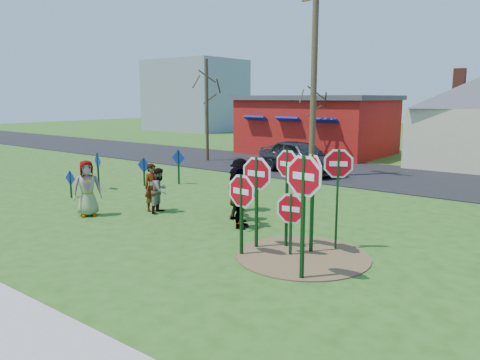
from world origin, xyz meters
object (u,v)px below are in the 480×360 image
object	(u,v)px
stop_sign_a	(241,197)
utility_pole	(314,73)
stop_sign_c	(313,181)
person_a	(87,188)
stop_sign_b	(287,173)
suv	(300,157)
stop_sign_d	(338,173)
person_b	(153,187)

from	to	relation	value
stop_sign_a	utility_pole	xyz separation A→B (m)	(-4.18, 10.89, 3.47)
stop_sign_a	utility_pole	distance (m)	12.17
stop_sign_c	utility_pole	bearing A→B (deg)	150.56
stop_sign_c	person_a	xyz separation A→B (m)	(-7.46, -1.19, -0.89)
stop_sign_b	utility_pole	xyz separation A→B (m)	(-4.71, 9.72, 2.99)
stop_sign_b	suv	world-z (taller)	stop_sign_b
person_a	utility_pole	world-z (taller)	utility_pole
stop_sign_b	person_a	size ratio (longest dim) A/B	1.45
stop_sign_c	person_a	distance (m)	7.61
stop_sign_a	stop_sign_c	size ratio (longest dim) A/B	0.82
stop_sign_a	suv	distance (m)	12.66
person_a	stop_sign_b	bearing A→B (deg)	-51.39
stop_sign_a	stop_sign_c	xyz separation A→B (m)	(1.24, 1.19, 0.37)
person_a	utility_pole	bearing A→B (deg)	18.08
stop_sign_d	person_a	world-z (taller)	stop_sign_d
stop_sign_a	stop_sign_d	size ratio (longest dim) A/B	0.79
stop_sign_c	stop_sign_b	bearing A→B (deg)	-147.50
stop_sign_b	stop_sign_c	world-z (taller)	stop_sign_b
person_b	suv	bearing A→B (deg)	20.50
suv	person_a	bearing A→B (deg)	-168.43
stop_sign_b	utility_pole	world-z (taller)	utility_pole
stop_sign_b	stop_sign_a	bearing A→B (deg)	-106.35
suv	person_b	bearing A→B (deg)	-162.61
person_b	person_a	bearing A→B (deg)	166.12
person_b	stop_sign_a	bearing A→B (deg)	-89.03
stop_sign_a	suv	bearing A→B (deg)	118.25
person_b	utility_pole	size ratio (longest dim) A/B	0.17
stop_sign_b	suv	xyz separation A→B (m)	(-5.72, 10.35, -1.04)
stop_sign_b	stop_sign_d	world-z (taller)	stop_sign_d
person_a	stop_sign_a	bearing A→B (deg)	-61.27
stop_sign_c	stop_sign_d	xyz separation A→B (m)	(0.37, 0.59, 0.15)
stop_sign_c	suv	size ratio (longest dim) A/B	0.54
person_a	person_b	world-z (taller)	person_a
person_b	suv	size ratio (longest dim) A/B	0.33
stop_sign_a	stop_sign_c	world-z (taller)	stop_sign_c
suv	utility_pole	bearing A→B (deg)	-105.48
stop_sign_d	utility_pole	world-z (taller)	utility_pole
stop_sign_d	suv	world-z (taller)	stop_sign_d
stop_sign_a	person_b	size ratio (longest dim) A/B	1.32
stop_sign_a	stop_sign_b	distance (m)	1.38
stop_sign_a	utility_pole	world-z (taller)	utility_pole
utility_pole	suv	bearing A→B (deg)	147.86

